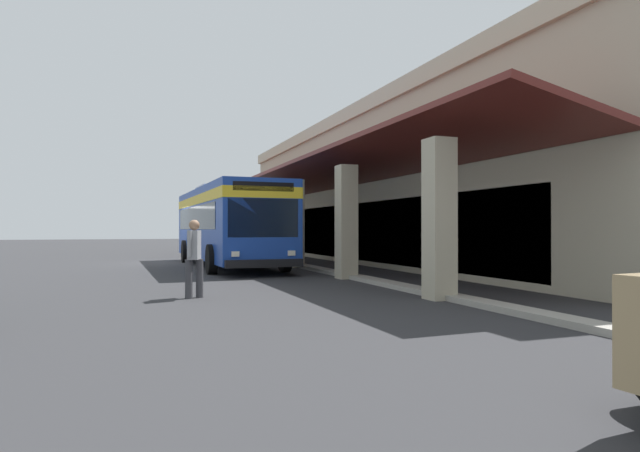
# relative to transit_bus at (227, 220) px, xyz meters

# --- Properties ---
(ground) EXTENTS (120.00, 120.00, 0.00)m
(ground) POSITION_rel_transit_bus_xyz_m (-3.18, 5.88, -1.85)
(ground) COLOR #2D2D30
(curb_strip) EXTENTS (36.90, 0.50, 0.12)m
(curb_strip) POSITION_rel_transit_bus_xyz_m (-1.03, 2.65, -1.79)
(curb_strip) COLOR #9E998E
(curb_strip) RESTS_ON ground
(plaza_building) EXTENTS (31.05, 17.34, 6.86)m
(plaza_building) POSITION_rel_transit_bus_xyz_m (-1.03, 12.27, 1.58)
(plaza_building) COLOR #B2A88E
(plaza_building) RESTS_ON ground
(transit_bus) EXTENTS (11.27, 3.01, 3.34)m
(transit_bus) POSITION_rel_transit_bus_xyz_m (0.00, 0.00, 0.00)
(transit_bus) COLOR #193D9E
(transit_bus) RESTS_ON ground
(pedestrian) EXTENTS (0.63, 0.40, 1.71)m
(pedestrian) POSITION_rel_transit_bus_xyz_m (9.75, -2.47, -0.89)
(pedestrian) COLOR #38383D
(pedestrian) RESTS_ON ground
(potted_palm) EXTENTS (1.58, 1.68, 2.47)m
(potted_palm) POSITION_rel_transit_bus_xyz_m (-7.68, 4.08, -1.15)
(potted_palm) COLOR gray
(potted_palm) RESTS_ON ground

